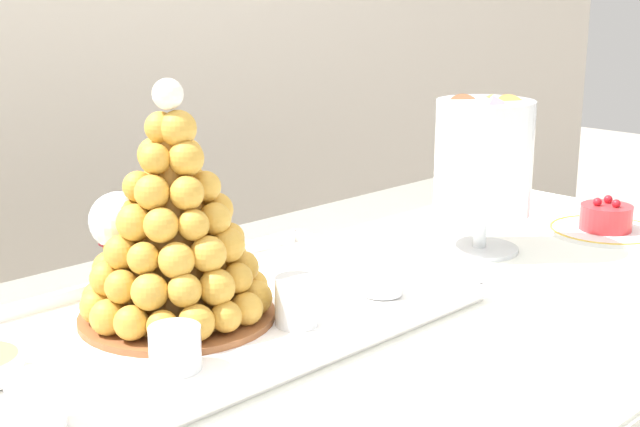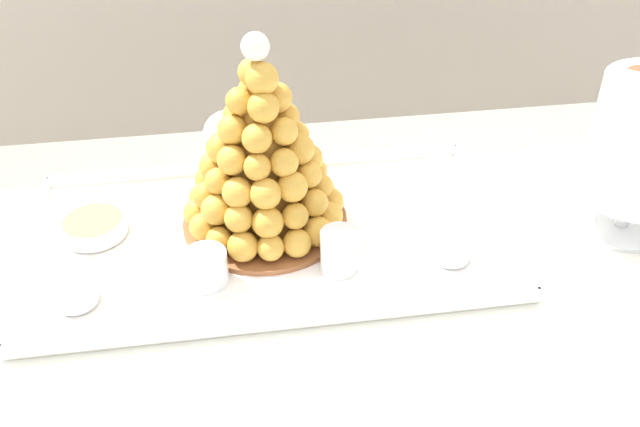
{
  "view_description": "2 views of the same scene",
  "coord_description": "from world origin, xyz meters",
  "views": [
    {
      "loc": [
        -0.76,
        -0.72,
        1.19
      ],
      "look_at": [
        -0.03,
        0.02,
        0.92
      ],
      "focal_mm": 49.32,
      "sensor_mm": 36.0,
      "label": 1
    },
    {
      "loc": [
        -0.23,
        -0.72,
        1.42
      ],
      "look_at": [
        -0.13,
        -0.04,
        0.92
      ],
      "focal_mm": 40.04,
      "sensor_mm": 36.0,
      "label": 2
    }
  ],
  "objects": [
    {
      "name": "buffet_table",
      "position": [
        0.0,
        0.0,
        0.68
      ],
      "size": [
        1.45,
        0.79,
        0.8
      ],
      "color": "brown",
      "rests_on": "ground_plane"
    },
    {
      "name": "serving_tray",
      "position": [
        -0.19,
        0.07,
        0.8
      ],
      "size": [
        0.65,
        0.36,
        0.02
      ],
      "color": "white",
      "rests_on": "buffet_table"
    },
    {
      "name": "croquembouche",
      "position": [
        -0.19,
        0.1,
        0.91
      ],
      "size": [
        0.23,
        0.23,
        0.28
      ],
      "color": "brown",
      "rests_on": "serving_tray"
    },
    {
      "name": "dessert_cup_left",
      "position": [
        -0.44,
        -0.03,
        0.83
      ],
      "size": [
        0.05,
        0.05,
        0.05
      ],
      "color": "silver",
      "rests_on": "serving_tray"
    },
    {
      "name": "dessert_cup_mid_left",
      "position": [
        -0.27,
        -0.02,
        0.83
      ],
      "size": [
        0.05,
        0.05,
        0.05
      ],
      "color": "silver",
      "rests_on": "serving_tray"
    },
    {
      "name": "dessert_cup_centre",
      "position": [
        -0.1,
        -0.02,
        0.83
      ],
      "size": [
        0.05,
        0.05,
        0.06
      ],
      "color": "silver",
      "rests_on": "serving_tray"
    },
    {
      "name": "dessert_cup_mid_right",
      "position": [
        0.05,
        -0.01,
        0.83
      ],
      "size": [
        0.05,
        0.05,
        0.06
      ],
      "color": "silver",
      "rests_on": "serving_tray"
    },
    {
      "name": "macaron_goblet",
      "position": [
        0.31,
        0.02,
        0.94
      ],
      "size": [
        0.14,
        0.14,
        0.25
      ],
      "color": "white",
      "rests_on": "buffet_table"
    },
    {
      "name": "fruit_tart_plate",
      "position": [
        0.54,
        -0.07,
        0.81
      ],
      "size": [
        0.18,
        0.18,
        0.06
      ],
      "color": "white",
      "rests_on": "buffet_table"
    },
    {
      "name": "wine_glass",
      "position": [
        -0.23,
        0.15,
        0.92
      ],
      "size": [
        0.07,
        0.07,
        0.16
      ],
      "color": "silver",
      "rests_on": "buffet_table"
    }
  ]
}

